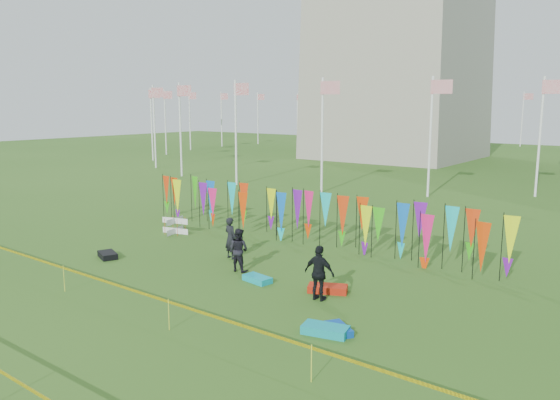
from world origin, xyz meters
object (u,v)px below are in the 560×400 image
Objects in this scene: person_mid at (239,250)px; kite_bag_blue at (338,329)px; person_right at (319,273)px; kite_bag_black at (108,255)px; box_kite at (175,226)px; kite_bag_teal at (325,330)px; person_left at (231,238)px; kite_bag_red at (328,289)px; kite_bag_turquoise at (257,279)px.

kite_bag_blue is (5.92, -2.56, -0.72)m from person_mid.
kite_bag_black is at bearing 3.41° from person_right.
box_kite is at bearing -26.54° from person_mid.
kite_bag_teal is (11.12, -0.94, 0.00)m from kite_bag_black.
box_kite reaches higher than kite_bag_black.
kite_bag_black is at bearing 45.98° from person_left.
person_left is 8.13m from kite_bag_teal.
person_right reaches higher than kite_bag_red.
kite_bag_turquoise is 4.96m from kite_bag_blue.
person_mid reaches higher than kite_bag_black.
person_mid reaches higher than kite_bag_turquoise.
kite_bag_turquoise is at bearing 152.80° from person_mid.
person_left is 5.80m from person_right.
person_left is 5.09m from kite_bag_black.
person_mid is 5.81m from kite_bag_black.
kite_bag_black is at bearing 176.80° from kite_bag_blue.
person_left is (5.02, -1.52, 0.45)m from box_kite.
person_left is at bearing -16.82° from box_kite.
box_kite reaches higher than kite_bag_teal.
person_right is at bearing 6.91° from kite_bag_black.
kite_bag_teal is (1.77, -2.90, 0.00)m from kite_bag_red.
kite_bag_red is (2.54, 0.60, 0.01)m from kite_bag_turquoise.
person_right reaches higher than kite_bag_blue.
box_kite is 10.64m from kite_bag_red.
kite_bag_turquoise is at bearing -7.66° from person_right.
person_left is at bearing 36.50° from kite_bag_black.
person_mid is 1.27× the size of kite_bag_red.
kite_bag_blue is at bearing -22.66° from box_kite.
kite_bag_blue is at bearing -52.40° from kite_bag_red.
kite_bag_turquoise is at bearing -22.07° from box_kite.
person_left reaches higher than kite_bag_blue.
kite_bag_red reaches higher than kite_bag_turquoise.
kite_bag_black is at bearing 14.95° from person_mid.
kite_bag_red reaches higher than kite_bag_blue.
person_left is 8.19m from kite_bag_blue.
person_mid is at bearing 156.58° from kite_bag_blue.
person_right is 2.85m from kite_bag_turquoise.
box_kite is 0.64× the size of kite_bag_teal.
box_kite is at bearing 157.34° from kite_bag_blue.
box_kite is 11.05m from person_right.
kite_bag_red is at bearing -80.31° from person_right.
person_right is 1.76× the size of kite_bag_black.
kite_bag_blue is 3.28m from kite_bag_red.
person_mid is 1.31× the size of kite_bag_teal.
kite_bag_blue is 0.72× the size of kite_bag_red.
kite_bag_teal is at bearing -4.81° from kite_bag_black.
person_left is 1.04× the size of person_mid.
kite_bag_teal reaches higher than kite_bag_red.
kite_bag_blue is at bearing 152.00° from person_mid.
person_right is 2.73m from kite_bag_teal.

